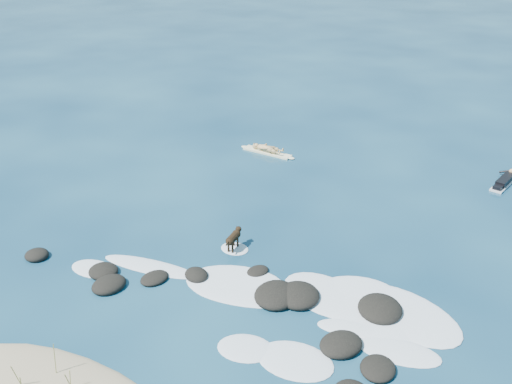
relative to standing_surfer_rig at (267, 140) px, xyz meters
The scene contains 6 objects.
ground 10.87m from the standing_surfer_rig, 63.29° to the right, with size 160.00×160.00×0.00m, color #0A2642.
reef_rocks 12.83m from the standing_surfer_rig, 58.66° to the right, with size 13.86×5.42×0.54m.
breaking_foam 12.82m from the standing_surfer_rig, 52.49° to the right, with size 13.38×6.58×0.12m.
standing_surfer_rig is the anchor object (origin of this frame).
paddling_surfer_rig 11.67m from the standing_surfer_rig, 14.18° to the left, with size 1.20×2.71×0.47m.
dog 9.54m from the standing_surfer_rig, 65.89° to the right, with size 0.45×1.28×0.81m.
Camera 1 is at (9.63, -13.97, 11.58)m, focal length 40.00 mm.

